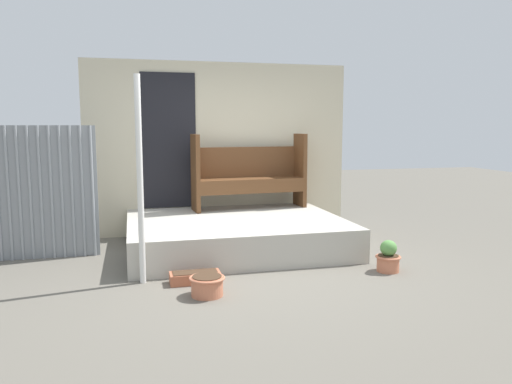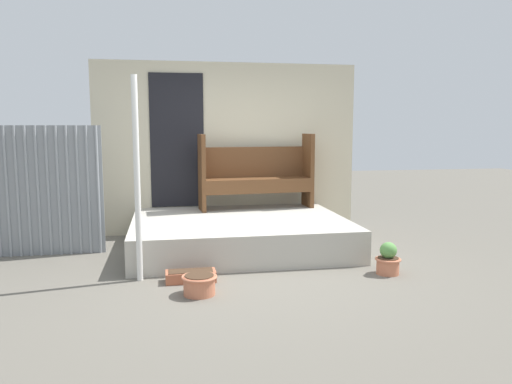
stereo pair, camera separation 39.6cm
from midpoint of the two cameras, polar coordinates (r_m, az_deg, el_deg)
The scene contains 8 objects.
ground_plane at distance 5.71m, azimuth 0.95°, elevation -9.20°, with size 24.00×24.00×0.00m, color #666056.
porch_slab at distance 6.73m, azimuth -0.25°, elevation -4.78°, with size 2.82×2.23×0.41m.
house_wall at distance 7.71m, azimuth -2.02°, elevation 5.03°, with size 4.02×0.08×2.60m.
support_post at distance 5.32m, azimuth -11.38°, elevation 1.34°, with size 0.06×0.06×2.17m.
bench at distance 7.46m, azimuth 1.50°, elevation 2.30°, with size 1.72×0.53×1.11m.
flower_pot_left at distance 4.98m, azimuth -4.20°, elevation -10.44°, with size 0.35×0.35×0.20m.
flower_pot_middle at distance 5.86m, azimuth 16.76°, elevation -7.49°, with size 0.29×0.29×0.36m.
planter_box_rect at distance 5.40m, azimuth -5.36°, elevation -9.56°, with size 0.53×0.22×0.12m.
Camera 2 is at (-0.87, -5.40, 1.65)m, focal length 35.00 mm.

